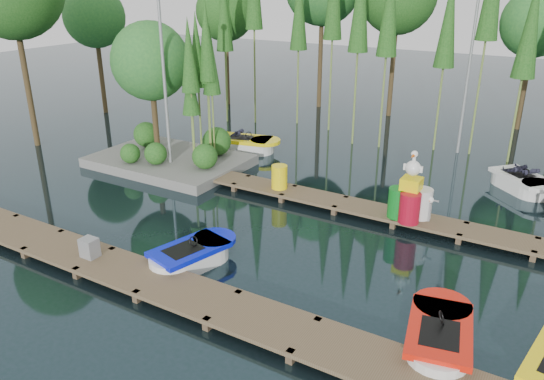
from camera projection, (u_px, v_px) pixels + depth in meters
The scene contains 15 objects.
ground_plane at pixel (251, 224), 17.08m from camera, with size 90.00×90.00×0.00m, color #1B2D33.
near_dock at pixel (154, 281), 13.41m from camera, with size 18.00×1.50×0.50m.
far_dock at pixel (314, 197), 18.51m from camera, with size 15.00×1.20×0.50m.
island at pixel (163, 88), 21.49m from camera, with size 6.20×4.20×6.75m.
tree_screen at pixel (337, 6), 24.18m from camera, with size 34.42×18.53×10.31m.
lamp_island at pixel (163, 65), 20.08m from camera, with size 0.30×0.30×7.25m.
lamp_rear at pixel (471, 56), 22.34m from camera, with size 0.30×0.30×7.25m.
boat_blue at pixel (192, 256), 14.56m from camera, with size 1.85×2.90×0.90m.
boat_red at pixel (439, 338), 11.25m from camera, with size 1.82×3.05×0.96m.
boat_yellow_far at pixel (246, 144), 24.04m from camera, with size 3.19×1.96×1.49m.
boat_white_far at pixel (522, 183), 19.62m from camera, with size 2.94×2.83×1.33m.
utility_cabinet at pixel (89, 248), 14.37m from camera, with size 0.44×0.37×0.54m, color gray.
yellow_barrel at pixel (279, 177), 18.98m from camera, with size 0.57×0.57×0.86m, color yellow.
drum_cluster at pixel (410, 199), 16.49m from camera, with size 1.29×1.18×2.23m.
seagull_post at pixel (430, 205), 16.38m from camera, with size 0.51×0.27×0.81m.
Camera 1 is at (8.49, -12.89, 7.42)m, focal length 35.00 mm.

